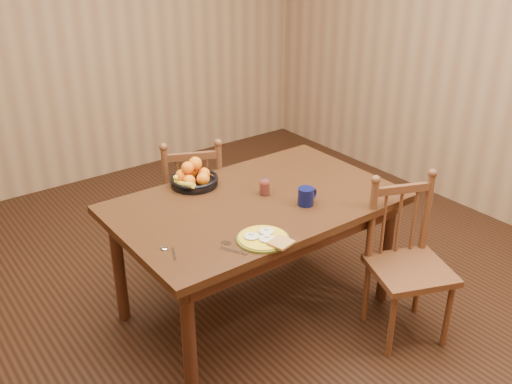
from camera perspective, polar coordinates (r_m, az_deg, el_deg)
room at (r=3.02m, az=0.00°, el=9.45°), size 4.52×5.02×2.72m
dining_table at (r=3.28m, az=0.00°, el=-2.13°), size 1.60×1.00×0.75m
chair_far at (r=3.90m, az=-6.40°, el=-1.06°), size 0.54×0.53×0.92m
chair_near at (r=3.33m, az=14.88°, el=-6.91°), size 0.54×0.53×0.92m
breakfast_plate at (r=2.83m, az=0.80°, el=-4.65°), size 0.26×0.30×0.04m
fork at (r=2.78m, az=-2.49°, el=-5.60°), size 0.08×0.18×0.00m
spoon at (r=2.79m, az=-8.86°, el=-5.74°), size 0.06×0.15×0.01m
coffee_mug at (r=3.18m, az=5.07°, el=-0.41°), size 0.13×0.09×0.10m
juice_glass at (r=3.29m, az=0.88°, el=0.45°), size 0.06×0.06×0.09m
fruit_bowl at (r=3.41m, az=-6.28°, el=1.47°), size 0.29×0.29×0.17m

